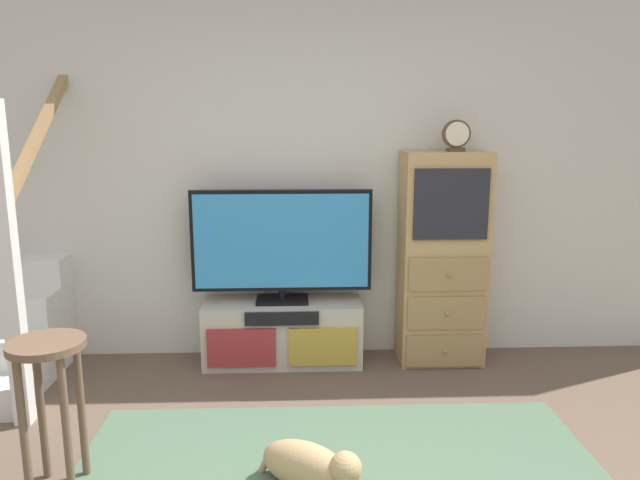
# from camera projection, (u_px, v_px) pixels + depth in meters

# --- Properties ---
(back_wall) EXTENTS (6.40, 0.12, 2.70)m
(back_wall) POSITION_uv_depth(u_px,v_px,m) (324.00, 169.00, 4.22)
(back_wall) COLOR beige
(back_wall) RESTS_ON ground_plane
(media_console) EXTENTS (1.10, 0.38, 0.44)m
(media_console) POSITION_uv_depth(u_px,v_px,m) (283.00, 333.00, 4.17)
(media_console) COLOR #BCB29E
(media_console) RESTS_ON ground_plane
(television) EXTENTS (1.24, 0.22, 0.78)m
(television) POSITION_uv_depth(u_px,v_px,m) (282.00, 243.00, 4.07)
(television) COLOR black
(television) RESTS_ON media_console
(side_cabinet) EXTENTS (0.58, 0.38, 1.48)m
(side_cabinet) POSITION_uv_depth(u_px,v_px,m) (442.00, 259.00, 4.12)
(side_cabinet) COLOR tan
(side_cabinet) RESTS_ON ground_plane
(desk_clock) EXTENTS (0.18, 0.08, 0.21)m
(desk_clock) POSITION_uv_depth(u_px,v_px,m) (456.00, 136.00, 3.94)
(desk_clock) COLOR #4C3823
(desk_clock) RESTS_ON side_cabinet
(staircase) EXTENTS (1.00, 1.36, 2.20)m
(staircase) POSITION_uv_depth(u_px,v_px,m) (1.00, 316.00, 4.08)
(staircase) COLOR silver
(staircase) RESTS_ON ground_plane
(bar_stool_near) EXTENTS (0.34, 0.34, 0.73)m
(bar_stool_near) POSITION_uv_depth(u_px,v_px,m) (50.00, 381.00, 2.67)
(bar_stool_near) COLOR brown
(bar_stool_near) RESTS_ON ground_plane
(dog) EXTENTS (0.50, 0.39, 0.23)m
(dog) POSITION_uv_depth(u_px,v_px,m) (310.00, 465.00, 2.76)
(dog) COLOR tan
(dog) RESTS_ON ground_plane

